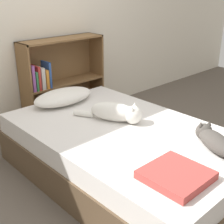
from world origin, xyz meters
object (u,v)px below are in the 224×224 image
Objects in this scene: pillow at (63,97)px; cat_dark at (214,141)px; cat_light at (117,113)px; bookshelf at (59,81)px; bed at (124,154)px.

cat_dark is (0.25, -1.44, -0.01)m from pillow.
cat_dark is at bearing -15.86° from cat_light.
bookshelf reaches higher than pillow.
bookshelf is at bearing 142.62° from cat_light.
cat_dark is 1.93m from bookshelf.
bed is 0.85m from pillow.
bed is 1.34m from bookshelf.
cat_dark reaches higher than pillow.
cat_light reaches higher than bed.
bed is at bearing -88.27° from pillow.
pillow is 0.63× the size of bookshelf.
cat_light is (0.06, 0.15, 0.30)m from bed.
pillow is at bearing -119.52° from bookshelf.
cat_light is at bearing -99.52° from bookshelf.
bookshelf is at bearing 60.48° from pillow.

